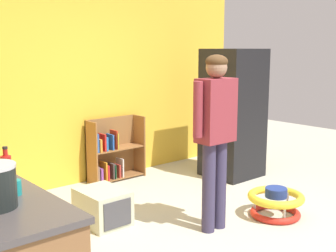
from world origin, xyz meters
TOP-DOWN VIEW (x-y plane):
  - ground_plane at (0.00, 0.00)m, footprint 12.00×12.00m
  - back_wall at (0.00, 2.33)m, footprint 5.20×0.06m
  - refrigerator at (1.62, 1.21)m, footprint 0.73×0.68m
  - bookshelf at (0.21, 2.14)m, footprint 0.80×0.28m
  - standing_person at (0.03, 0.05)m, footprint 0.57×0.22m
  - baby_walker at (0.78, -0.15)m, footprint 0.60×0.60m
  - pet_carrier at (-0.73, 0.90)m, footprint 0.42×0.55m
  - ketchup_bottle at (-2.00, 0.09)m, footprint 0.07×0.07m
  - teal_cup at (-2.06, -0.22)m, footprint 0.08×0.08m

SIDE VIEW (x-z plane):
  - ground_plane at x=0.00m, z-range 0.00..0.00m
  - baby_walker at x=0.78m, z-range 0.00..0.32m
  - pet_carrier at x=-0.73m, z-range 0.00..0.36m
  - bookshelf at x=0.21m, z-range -0.06..0.79m
  - refrigerator at x=1.62m, z-range 0.00..1.78m
  - teal_cup at x=-2.06m, z-range 0.90..0.99m
  - ketchup_bottle at x=-2.00m, z-range 0.88..1.12m
  - standing_person at x=0.03m, z-range 0.18..1.92m
  - back_wall at x=0.00m, z-range 0.00..2.70m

